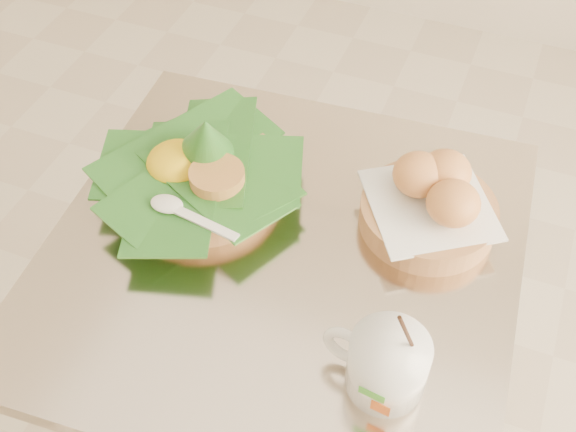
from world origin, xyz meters
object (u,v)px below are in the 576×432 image
at_px(cafe_table, 283,330).
at_px(bread_basket, 432,202).
at_px(rice_basket, 200,168).
at_px(coffee_mug, 386,363).

xyz_separation_m(cafe_table, bread_basket, (0.19, 0.14, 0.26)).
relative_size(rice_basket, bread_basket, 1.31).
height_order(cafe_table, coffee_mug, coffee_mug).
bearing_deg(coffee_mug, bread_basket, 92.58).
bearing_deg(coffee_mug, cafe_table, 142.35).
distance_m(cafe_table, rice_basket, 0.32).
height_order(rice_basket, coffee_mug, coffee_mug).
height_order(cafe_table, bread_basket, bread_basket).
distance_m(bread_basket, coffee_mug, 0.29).
bearing_deg(rice_basket, cafe_table, -23.14).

